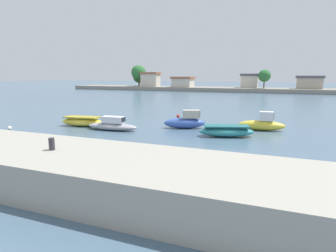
% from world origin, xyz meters
% --- Properties ---
extents(ground_plane, '(400.00, 400.00, 0.00)m').
position_xyz_m(ground_plane, '(0.00, 0.00, 0.00)').
color(ground_plane, '#476075').
extents(seawall_embankment, '(96.90, 5.48, 1.80)m').
position_xyz_m(seawall_embankment, '(0.00, -6.81, 0.90)').
color(seawall_embankment, '#9E998C').
rests_on(seawall_embankment, ground).
extents(mooring_bollard, '(0.29, 0.29, 0.61)m').
position_xyz_m(mooring_bollard, '(-7.26, -6.94, 2.11)').
color(mooring_bollard, '#2D2D33').
rests_on(mooring_bollard, seawall_embankment).
extents(moored_boat_0, '(4.93, 2.37, 1.03)m').
position_xyz_m(moored_boat_0, '(-16.46, 7.04, 0.49)').
color(moored_boat_0, yellow).
rests_on(moored_boat_0, ground).
extents(moored_boat_1, '(5.44, 1.87, 1.38)m').
position_xyz_m(moored_boat_1, '(-12.22, 6.27, 0.49)').
color(moored_boat_1, '#9E9EA3').
rests_on(moored_boat_1, ground).
extents(moored_boat_2, '(4.46, 2.86, 1.89)m').
position_xyz_m(moored_boat_2, '(-5.70, 9.88, 0.70)').
color(moored_boat_2, '#3856A8').
rests_on(moored_boat_2, ground).
extents(moored_boat_3, '(5.16, 3.06, 1.02)m').
position_xyz_m(moored_boat_3, '(-1.11, 7.43, 0.49)').
color(moored_boat_3, teal).
rests_on(moored_boat_3, ground).
extents(moored_boat_4, '(4.56, 1.64, 1.89)m').
position_xyz_m(moored_boat_4, '(1.72, 11.61, 0.63)').
color(moored_boat_4, yellow).
rests_on(moored_boat_4, ground).
extents(mooring_buoy_1, '(0.42, 0.42, 0.42)m').
position_xyz_m(mooring_buoy_1, '(-21.78, 2.48, 0.21)').
color(mooring_buoy_1, white).
rests_on(mooring_buoy_1, ground).
extents(mooring_buoy_2, '(0.41, 0.41, 0.41)m').
position_xyz_m(mooring_buoy_2, '(-8.87, 16.56, 0.21)').
color(mooring_buoy_2, red).
rests_on(mooring_buoy_2, ground).
extents(distant_shoreline, '(138.11, 11.76, 8.85)m').
position_xyz_m(distant_shoreline, '(-1.86, 75.68, 2.08)').
color(distant_shoreline, gray).
rests_on(distant_shoreline, ground).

